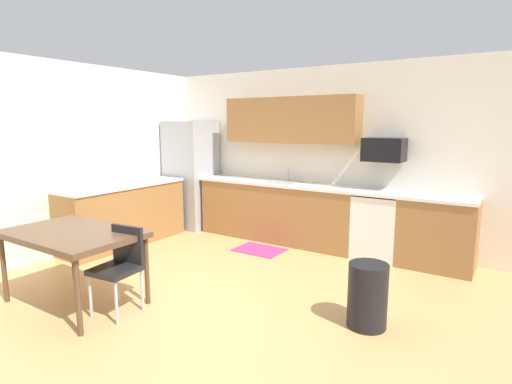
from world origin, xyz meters
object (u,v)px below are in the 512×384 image
object	(u,v)px
oven_range	(378,225)
trash_bin	(367,295)
microwave	(384,150)
refrigerator	(191,175)
dining_table	(72,237)
chair_near_table	(120,262)

from	to	relation	value
oven_range	trash_bin	size ratio (longest dim) A/B	1.52
trash_bin	microwave	bearing A→B (deg)	103.59
microwave	refrigerator	bearing A→B (deg)	-176.93
dining_table	chair_near_table	distance (m)	0.61
dining_table	chair_near_table	bearing A→B (deg)	13.55
microwave	dining_table	distance (m)	4.02
refrigerator	oven_range	xyz separation A→B (m)	(3.35, 0.08, -0.49)
refrigerator	dining_table	world-z (taller)	refrigerator
trash_bin	oven_range	bearing A→B (deg)	104.23
microwave	chair_near_table	world-z (taller)	microwave
microwave	dining_table	bearing A→B (deg)	-123.72
oven_range	dining_table	distance (m)	3.87
dining_table	chair_near_table	xyz separation A→B (m)	(0.56, 0.13, -0.20)
refrigerator	trash_bin	bearing A→B (deg)	-26.71
refrigerator	microwave	distance (m)	3.41
microwave	trash_bin	bearing A→B (deg)	-76.41
oven_range	trash_bin	world-z (taller)	oven_range
microwave	trash_bin	size ratio (longest dim) A/B	0.90
refrigerator	oven_range	size ratio (longest dim) A/B	2.07
oven_range	chair_near_table	size ratio (longest dim) A/B	1.07
refrigerator	dining_table	bearing A→B (deg)	-69.38
refrigerator	chair_near_table	size ratio (longest dim) A/B	2.22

